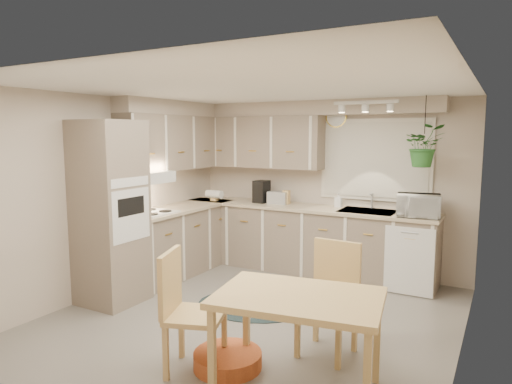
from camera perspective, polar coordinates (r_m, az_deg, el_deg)
floor at (r=5.04m, az=-0.27°, el=-15.41°), size 4.20×4.20×0.00m
ceiling at (r=4.68m, az=-0.28°, el=12.85°), size 4.20×4.20×0.00m
wall_back at (r=6.61m, az=8.68°, el=0.71°), size 4.00×0.04×2.40m
wall_front at (r=3.10m, az=-19.82°, el=-7.08°), size 4.00×0.04×2.40m
wall_left at (r=5.94m, az=-17.34°, el=-0.27°), size 0.04×4.20×2.40m
wall_right at (r=4.14m, az=24.73°, el=-3.78°), size 0.04×4.20×2.40m
base_cab_left at (r=6.51m, az=-9.64°, el=-6.11°), size 0.60×1.85×0.90m
base_cab_back at (r=6.53m, az=5.97°, el=-6.00°), size 3.60×0.60×0.90m
counter_left at (r=6.41m, az=-9.66°, el=-2.04°), size 0.64×1.89×0.04m
counter_back at (r=6.43m, az=5.99°, el=-1.94°), size 3.64×0.64×0.04m
oven_stack at (r=5.48m, az=-17.76°, el=-2.49°), size 0.65×0.65×2.10m
wall_oven_face at (r=5.25m, az=-15.36°, el=-2.81°), size 0.02×0.56×0.58m
upper_cab_left at (r=6.52m, az=-10.07°, el=6.10°), size 0.35×2.00×0.75m
upper_cab_back at (r=6.82m, az=0.32°, el=6.25°), size 2.00×0.35×0.75m
soffit_left at (r=6.54m, az=-10.34°, el=10.26°), size 0.30×2.00×0.20m
soffit_back at (r=6.51m, az=6.72°, el=10.34°), size 3.60×0.30×0.20m
cooktop at (r=5.97m, az=-13.04°, el=-2.56°), size 0.52×0.58×0.02m
range_hood at (r=5.93m, az=-13.31°, el=1.79°), size 0.40×0.60×0.14m
window_blinds at (r=6.34m, az=14.60°, el=3.91°), size 1.40×0.02×1.00m
window_frame at (r=6.35m, az=14.63°, el=3.91°), size 1.50×0.02×1.10m
sink at (r=6.16m, az=13.76°, el=-2.72°), size 0.70×0.48×0.10m
dishwasher_front at (r=5.84m, az=18.55°, el=-8.22°), size 0.58×0.02×0.83m
track_light_bar at (r=5.84m, az=13.53°, el=10.85°), size 0.80×0.04×0.04m
wall_clock at (r=6.49m, az=10.00°, el=9.23°), size 0.30×0.03×0.30m
dining_table at (r=3.62m, az=5.25°, el=-18.36°), size 1.33×0.99×0.76m
chair_left at (r=3.88m, az=-7.54°, el=-14.65°), size 0.60×0.60×1.00m
chair_back at (r=4.15m, az=8.87°, el=-13.24°), size 0.49×0.49×0.99m
braided_rug at (r=5.34m, az=-0.62°, el=-14.02°), size 1.38×1.12×0.01m
pet_bed at (r=4.07m, az=-3.57°, el=-20.20°), size 0.74×0.74×0.13m
microwave at (r=5.89m, az=19.64°, el=-1.30°), size 0.54×0.36×0.34m
soap_bottle at (r=6.41m, az=10.25°, el=-1.45°), size 0.09×0.20×0.09m
hanging_plant at (r=5.83m, az=20.23°, el=4.89°), size 0.61×0.64×0.40m
coffee_maker at (r=6.71m, az=0.69°, el=0.05°), size 0.20×0.24×0.33m
toaster at (r=6.62m, az=2.77°, el=-0.71°), size 0.30×0.18×0.18m
knife_block at (r=6.59m, az=3.82°, el=-0.65°), size 0.10×0.10×0.20m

